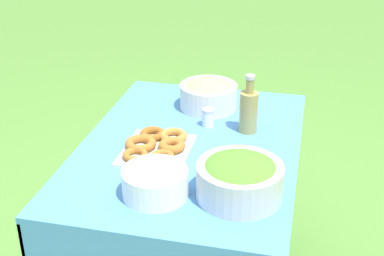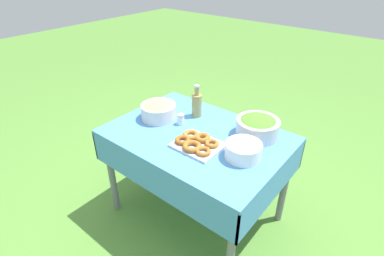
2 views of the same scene
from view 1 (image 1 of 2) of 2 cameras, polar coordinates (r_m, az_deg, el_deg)
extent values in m
cube|color=#4C8CD1|center=(2.11, -0.18, -2.01)|extent=(1.20, 0.84, 0.02)
cube|color=#4C8CD1|center=(2.13, 10.86, -6.06)|extent=(1.20, 0.01, 0.22)
cube|color=#4C8CD1|center=(2.29, -10.40, -3.54)|extent=(1.20, 0.01, 0.22)
cube|color=#4C8CD1|center=(2.68, 2.69, 1.58)|extent=(0.01, 0.84, 0.22)
cylinder|color=slate|center=(2.72, 9.91, -4.46)|extent=(0.05, 0.05, 0.72)
cylinder|color=slate|center=(2.83, -4.85, -2.81)|extent=(0.05, 0.05, 0.72)
cylinder|color=silver|center=(1.76, 5.10, -5.68)|extent=(0.29, 0.29, 0.12)
ellipsoid|color=#51892D|center=(1.74, 5.16, -4.42)|extent=(0.25, 0.25, 0.07)
cylinder|color=silver|center=(2.40, 1.67, 3.40)|extent=(0.26, 0.26, 0.11)
ellipsoid|color=tan|center=(2.38, 1.68, 4.31)|extent=(0.22, 0.22, 0.07)
cube|color=silver|center=(2.04, -3.79, -2.44)|extent=(0.29, 0.25, 0.02)
torus|color=#A36628|center=(1.96, -3.17, -3.08)|extent=(0.11, 0.11, 0.03)
torus|color=#A36628|center=(2.03, -2.17, -1.88)|extent=(0.14, 0.14, 0.03)
torus|color=#93561E|center=(2.12, -4.23, -0.62)|extent=(0.14, 0.14, 0.03)
torus|color=#A36628|center=(2.05, -5.49, -1.67)|extent=(0.12, 0.12, 0.03)
torus|color=#B27533|center=(2.10, -2.01, -0.85)|extent=(0.15, 0.15, 0.03)
torus|color=#A36628|center=(1.98, -6.07, -2.87)|extent=(0.12, 0.12, 0.03)
cylinder|color=white|center=(1.80, -3.91, -6.99)|extent=(0.22, 0.22, 0.01)
cylinder|color=white|center=(1.79, -3.92, -6.67)|extent=(0.22, 0.22, 0.01)
cylinder|color=white|center=(1.78, -3.93, -6.34)|extent=(0.22, 0.22, 0.01)
cylinder|color=white|center=(1.78, -3.94, -6.02)|extent=(0.22, 0.22, 0.01)
cylinder|color=white|center=(1.77, -3.95, -5.69)|extent=(0.22, 0.22, 0.01)
cylinder|color=white|center=(1.76, -3.97, -5.36)|extent=(0.22, 0.22, 0.01)
cylinder|color=white|center=(1.76, -3.98, -5.03)|extent=(0.22, 0.22, 0.01)
cylinder|color=white|center=(1.75, -3.99, -4.69)|extent=(0.22, 0.22, 0.01)
cylinder|color=#998E4C|center=(2.18, 6.05, 1.68)|extent=(0.08, 0.08, 0.17)
cylinder|color=#998E4C|center=(2.13, 6.19, 4.49)|extent=(0.03, 0.03, 0.06)
cylinder|color=#B7B7B7|center=(2.12, 6.24, 5.43)|extent=(0.04, 0.04, 0.01)
cylinder|color=white|center=(2.23, 1.72, 0.99)|extent=(0.05, 0.05, 0.07)
cylinder|color=silver|center=(2.22, 1.74, 1.89)|extent=(0.05, 0.05, 0.01)
camera|label=2|loc=(1.93, -58.18, 17.31)|focal=28.00mm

